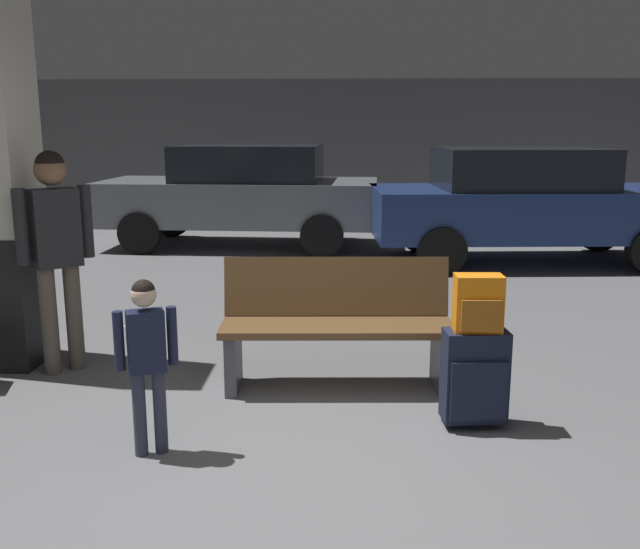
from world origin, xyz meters
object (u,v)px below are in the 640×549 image
(bench, at_px, (337,324))
(suitcase, at_px, (475,376))
(backpack_bright, at_px, (478,304))
(child, at_px, (146,348))
(parked_car_near, at_px, (526,202))
(adult, at_px, (56,238))
(parked_car_far, at_px, (243,193))

(bench, bearing_deg, suitcase, -38.59)
(suitcase, bearing_deg, bench, 141.41)
(backpack_bright, height_order, child, child)
(bench, xyz_separation_m, backpack_bright, (0.84, -0.67, 0.33))
(bench, relative_size, backpack_bright, 4.77)
(bench, distance_m, parked_car_near, 5.25)
(suitcase, distance_m, parked_car_near, 5.57)
(suitcase, distance_m, child, 1.94)
(backpack_bright, distance_m, adult, 3.02)
(adult, bearing_deg, backpack_bright, -16.96)
(suitcase, relative_size, parked_car_near, 0.14)
(suitcase, height_order, adult, adult)
(suitcase, bearing_deg, backpack_bright, -132.07)
(child, bearing_deg, backpack_bright, 13.23)
(parked_car_far, bearing_deg, suitcase, -69.94)
(bench, bearing_deg, child, -132.52)
(bench, distance_m, adult, 2.12)
(backpack_bright, height_order, adult, adult)
(adult, relative_size, parked_car_near, 0.39)
(parked_car_far, bearing_deg, child, -85.91)
(parked_car_far, xyz_separation_m, parked_car_near, (3.94, -1.14, 0.00))
(bench, relative_size, parked_car_far, 0.39)
(adult, height_order, parked_car_far, adult)
(child, bearing_deg, bench, 47.48)
(child, distance_m, parked_car_near, 6.71)
(bench, height_order, suitcase, bench)
(backpack_bright, relative_size, parked_car_far, 0.08)
(parked_car_far, relative_size, parked_car_near, 0.99)
(bench, relative_size, adult, 0.99)
(parked_car_near, bearing_deg, child, -120.91)
(adult, distance_m, parked_car_far, 5.61)
(suitcase, distance_m, parked_car_far, 6.89)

